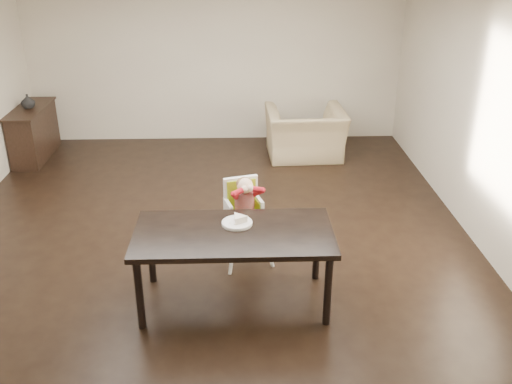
% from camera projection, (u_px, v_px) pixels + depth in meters
% --- Properties ---
extents(ground, '(7.00, 7.00, 0.00)m').
position_uv_depth(ground, '(209.00, 239.00, 6.51)').
color(ground, black).
rests_on(ground, ground).
extents(room_walls, '(6.02, 7.02, 2.71)m').
position_uv_depth(room_walls, '(203.00, 79.00, 5.74)').
color(room_walls, beige).
rests_on(room_walls, ground).
extents(dining_table, '(1.80, 0.90, 0.75)m').
position_uv_depth(dining_table, '(234.00, 239.00, 5.15)').
color(dining_table, black).
rests_on(dining_table, ground).
extents(high_chair, '(0.49, 0.49, 0.95)m').
position_uv_depth(high_chair, '(244.00, 202.00, 5.86)').
color(high_chair, white).
rests_on(high_chair, ground).
extents(plate, '(0.31, 0.31, 0.08)m').
position_uv_depth(plate, '(238.00, 221.00, 5.24)').
color(plate, white).
rests_on(plate, dining_table).
extents(armchair, '(1.19, 0.80, 1.02)m').
position_uv_depth(armchair, '(305.00, 126.00, 8.67)').
color(armchair, tan).
rests_on(armchair, ground).
extents(sideboard, '(0.44, 1.26, 0.79)m').
position_uv_depth(sideboard, '(34.00, 133.00, 8.71)').
color(sideboard, black).
rests_on(sideboard, ground).
extents(vase, '(0.24, 0.24, 0.20)m').
position_uv_depth(vase, '(28.00, 102.00, 8.49)').
color(vase, '#99999E').
rests_on(vase, sideboard).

